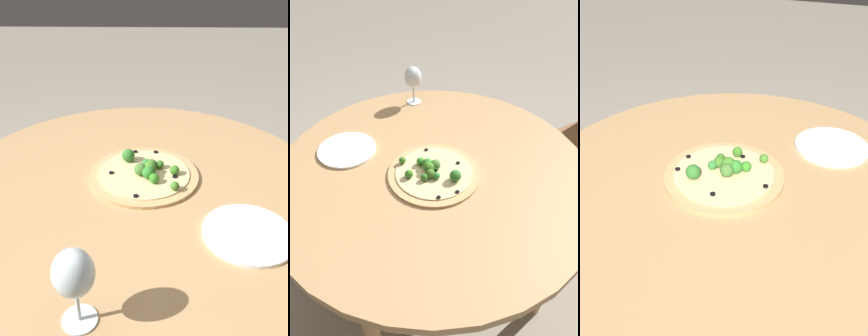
{
  "view_description": "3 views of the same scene",
  "coord_description": "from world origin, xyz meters",
  "views": [
    {
      "loc": [
        0.91,
        0.03,
        1.34
      ],
      "look_at": [
        -0.04,
        0.01,
        0.75
      ],
      "focal_mm": 40.0,
      "sensor_mm": 36.0,
      "label": 1
    },
    {
      "loc": [
        -0.83,
        0.34,
        1.52
      ],
      "look_at": [
        -0.04,
        0.01,
        0.75
      ],
      "focal_mm": 35.0,
      "sensor_mm": 36.0,
      "label": 2
    },
    {
      "loc": [
        0.25,
        -0.76,
        1.34
      ],
      "look_at": [
        -0.04,
        0.01,
        0.75
      ],
      "focal_mm": 40.0,
      "sensor_mm": 36.0,
      "label": 3
    }
  ],
  "objects": [
    {
      "name": "plate_near",
      "position": [
        0.22,
        0.27,
        0.73
      ],
      "size": [
        0.22,
        0.22,
        0.01
      ],
      "color": "white",
      "rests_on": "dining_table"
    },
    {
      "name": "ground_plane",
      "position": [
        0.0,
        0.0,
        0.0
      ],
      "size": [
        12.0,
        12.0,
        0.0
      ],
      "primitive_type": "plane",
      "color": "gray"
    },
    {
      "name": "dining_table",
      "position": [
        0.0,
        0.0,
        0.66
      ],
      "size": [
        1.16,
        1.16,
        0.72
      ],
      "color": "tan",
      "rests_on": "ground_plane"
    },
    {
      "name": "wine_glass",
      "position": [
        0.46,
        -0.1,
        0.84
      ],
      "size": [
        0.08,
        0.08,
        0.17
      ],
      "color": "silver",
      "rests_on": "dining_table"
    },
    {
      "name": "pizza",
      "position": [
        -0.04,
        0.01,
        0.73
      ],
      "size": [
        0.33,
        0.33,
        0.05
      ],
      "color": "tan",
      "rests_on": "dining_table"
    }
  ]
}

